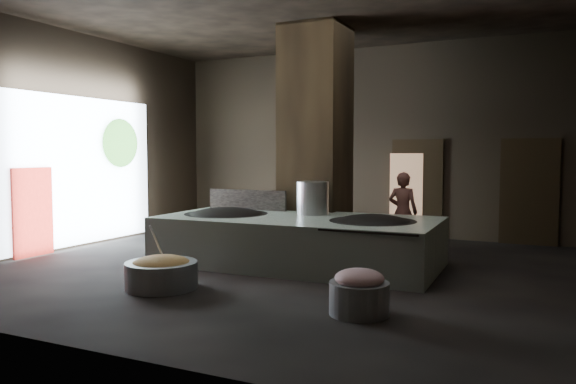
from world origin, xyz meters
The scene contains 26 objects.
floor centered at (0.00, 0.00, -0.05)m, with size 10.00×9.00×0.10m, color black.
back_wall centered at (0.00, 4.55, 2.25)m, with size 10.00×0.10×4.50m, color black.
front_wall centered at (0.00, -4.55, 2.25)m, with size 10.00×0.10×4.50m, color black.
left_wall centered at (-5.05, 0.00, 2.25)m, with size 0.10×9.00×4.50m, color black.
pillar centered at (-0.30, 1.90, 2.25)m, with size 1.20×1.20×4.50m, color black.
hearth_platform centered at (0.01, 0.35, 0.42)m, with size 4.86×2.32×0.84m, color silver.
platform_cap centered at (0.01, 0.35, 0.82)m, with size 4.75×2.28×0.03m, color black.
wok_left centered at (-1.44, 0.30, 0.75)m, with size 1.53×1.53×0.42m, color black.
wok_left_rim centered at (-1.44, 0.30, 0.82)m, with size 1.56×1.56×0.05m, color black.
wok_right centered at (1.36, 0.40, 0.75)m, with size 1.42×1.42×0.40m, color black.
wok_right_rim centered at (1.36, 0.40, 0.82)m, with size 1.46×1.46×0.05m, color black.
stock_pot centered at (0.06, 0.90, 1.13)m, with size 0.59×0.59×0.63m, color #B0B3B8.
splash_guard centered at (-1.44, 1.10, 1.03)m, with size 1.69×0.06×0.42m, color black.
cook centered at (1.38, 2.39, 0.80)m, with size 0.58×0.38×1.60m, color #905349.
veg_basin centered at (-1.07, -2.09, 0.19)m, with size 1.05×1.05×0.39m, color slate.
veg_fill centered at (-1.07, -2.09, 0.35)m, with size 0.86×0.86×0.27m, color olive.
ladle centered at (-1.22, -1.94, 0.55)m, with size 0.03×0.03×0.83m, color #B0B3B8.
meat_basin centered at (1.97, -2.14, 0.20)m, with size 0.73×0.73×0.40m, color slate.
meat_fill centered at (1.97, -2.14, 0.45)m, with size 0.61×0.61×0.23m, color #AF6973.
doorway_near centered at (1.20, 4.45, 1.10)m, with size 1.18×0.08×2.38m, color black.
doorway_near_glow centered at (0.95, 4.42, 1.05)m, with size 0.77×0.04×1.83m, color #8C6647.
doorway_far centered at (3.60, 4.45, 1.10)m, with size 1.18×0.08×2.38m, color black.
doorway_far_glow centered at (3.57, 4.63, 1.05)m, with size 0.76×0.04×1.81m, color #8C6647.
left_opening centered at (-4.95, 0.20, 1.60)m, with size 0.04×4.20×3.10m, color white.
pavilion_sliver centered at (-4.88, -1.10, 0.85)m, with size 0.05×0.90×1.70m, color maroon.
tree_silhouette centered at (-4.85, 1.30, 2.20)m, with size 0.28×1.10×1.10m, color #194714.
Camera 1 is at (4.08, -8.60, 1.98)m, focal length 35.00 mm.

